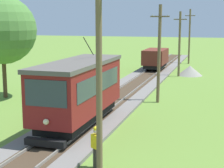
% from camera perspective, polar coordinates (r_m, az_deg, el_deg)
% --- Properties ---
extents(red_tram, '(2.60, 8.54, 4.79)m').
position_cam_1_polar(red_tram, '(20.34, -5.23, -0.94)').
color(red_tram, maroon).
rests_on(red_tram, rail_right).
extents(freight_car, '(2.40, 5.20, 2.31)m').
position_cam_1_polar(freight_car, '(43.67, 6.87, 4.05)').
color(freight_car, maroon).
rests_on(freight_car, rail_right).
extents(utility_pole_near_tram, '(1.40, 0.25, 7.78)m').
position_cam_1_polar(utility_pole_near_tram, '(13.66, -2.06, 1.35)').
color(utility_pole_near_tram, brown).
rests_on(utility_pole_near_tram, ground).
extents(utility_pole_mid, '(1.40, 0.55, 7.18)m').
position_cam_1_polar(utility_pole_mid, '(26.82, 7.44, 4.89)').
color(utility_pole_mid, brown).
rests_on(utility_pole_mid, ground).
extents(utility_pole_far, '(1.40, 0.36, 6.98)m').
position_cam_1_polar(utility_pole_far, '(39.77, 10.60, 6.31)').
color(utility_pole_far, brown).
rests_on(utility_pole_far, ground).
extents(utility_pole_distant, '(1.40, 0.51, 7.58)m').
position_cam_1_polar(utility_pole_distant, '(51.74, 12.13, 7.41)').
color(utility_pole_distant, brown).
rests_on(utility_pole_distant, ground).
extents(gravel_pile, '(2.74, 2.74, 1.09)m').
position_cam_1_polar(gravel_pile, '(40.97, 12.19, 2.08)').
color(gravel_pile, gray).
rests_on(gravel_pile, ground).
extents(track_worker, '(0.45, 0.40, 1.78)m').
position_cam_1_polar(track_worker, '(15.07, -2.56, -9.61)').
color(track_worker, '#38332D').
rests_on(track_worker, ground).
extents(tree_right_near, '(5.28, 5.28, 7.94)m').
position_cam_1_polar(tree_right_near, '(29.34, -16.95, 8.13)').
color(tree_right_near, '#4C3823').
rests_on(tree_right_near, ground).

